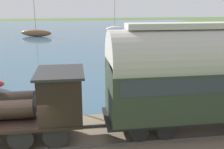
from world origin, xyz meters
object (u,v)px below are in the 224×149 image
Objects in this scene: steam_locomotive at (34,102)px; sailboat_brown at (36,33)px; sailboat_white at (115,29)px; sailboat_navy at (224,57)px; passenger_coach at (206,73)px; rowboat_off_pier at (158,86)px.

sailboat_brown reaches higher than steam_locomotive.
sailboat_navy reaches higher than sailboat_white.
passenger_coach is 1.13× the size of sailboat_navy.
sailboat_navy is at bearing 3.30° from rowboat_off_pier.
sailboat_brown is 0.99× the size of sailboat_navy.
passenger_coach is 17.72m from sailboat_navy.
passenger_coach is 7.80m from rowboat_off_pier.
sailboat_white is (46.25, -2.97, -2.54)m from passenger_coach.
sailboat_white is at bearing -12.65° from steam_locomotive.
steam_locomotive is 40.57m from sailboat_brown.
sailboat_white reaches higher than steam_locomotive.
sailboat_white reaches higher than passenger_coach.
sailboat_white is at bearing -3.68° from passenger_coach.
passenger_coach is 3.38× the size of rowboat_off_pier.
passenger_coach is 42.24m from sailboat_brown.
steam_locomotive is at bearing -171.32° from rowboat_off_pier.
sailboat_navy is (-31.67, -6.78, 0.03)m from sailboat_white.
sailboat_brown is at bearing 7.61° from steam_locomotive.
sailboat_navy is at bearing -119.46° from sailboat_brown.
steam_locomotive is 7.47m from passenger_coach.
sailboat_white is 0.83× the size of sailboat_navy.
sailboat_brown is 34.11m from sailboat_navy.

